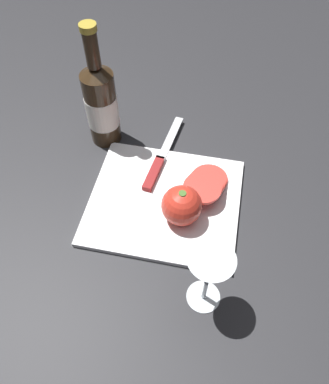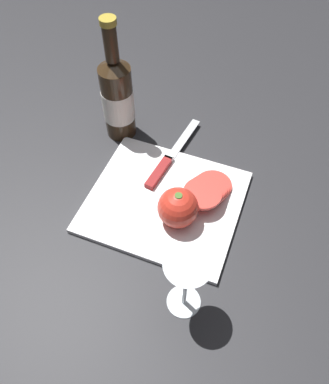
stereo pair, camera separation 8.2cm
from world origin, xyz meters
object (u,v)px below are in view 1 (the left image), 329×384
(wine_glass, at_px, (209,272))
(tomato_slice_stack_near, at_px, (206,184))
(whole_tomato, at_px, (182,205))
(knife, at_px, (157,166))
(wine_bottle, at_px, (101,104))

(wine_glass, distance_m, tomato_slice_stack_near, 0.27)
(whole_tomato, height_order, knife, whole_tomato)
(whole_tomato, bearing_deg, wine_bottle, 137.80)
(knife, bearing_deg, whole_tomato, -140.57)
(wine_bottle, xyz_separation_m, wine_glass, (0.31, -0.38, 0.00))
(tomato_slice_stack_near, bearing_deg, whole_tomato, -115.64)
(wine_bottle, relative_size, knife, 1.20)
(whole_tomato, distance_m, knife, 0.16)
(knife, bearing_deg, tomato_slice_stack_near, -101.37)
(wine_glass, xyz_separation_m, knife, (-0.15, 0.29, -0.10))
(whole_tomato, height_order, tomato_slice_stack_near, whole_tomato)
(knife, xyz_separation_m, tomato_slice_stack_near, (0.12, -0.04, 0.01))
(whole_tomato, relative_size, tomato_slice_stack_near, 0.63)
(wine_bottle, relative_size, tomato_slice_stack_near, 2.25)
(whole_tomato, bearing_deg, tomato_slice_stack_near, 64.36)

